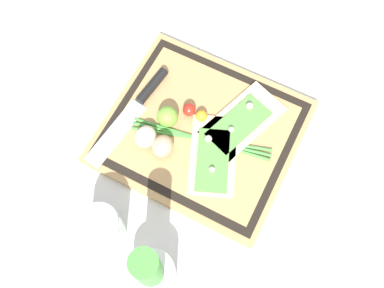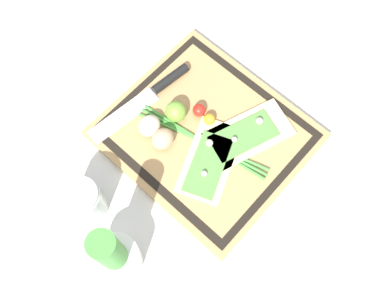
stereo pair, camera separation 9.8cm
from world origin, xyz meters
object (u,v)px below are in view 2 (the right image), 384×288
lime (176,112)px  cherry_tomato_red (199,110)px  pizza_slice_far (209,161)px  egg_pink (149,126)px  herb_pot (114,256)px  knife (156,90)px  egg_brown (163,139)px  cherry_tomato_yellow (209,119)px  pizza_slice_near (248,134)px  sauce_jar (85,202)px

lime → cherry_tomato_red: 0.05m
pizza_slice_far → egg_pink: 0.15m
egg_pink → cherry_tomato_red: (-0.05, -0.11, -0.01)m
pizza_slice_far → herb_pot: size_ratio=0.96×
cherry_tomato_red → lime: bearing=51.1°
knife → herb_pot: 0.39m
egg_brown → lime: size_ratio=1.08×
knife → egg_pink: 0.10m
cherry_tomato_red → herb_pot: size_ratio=0.14×
pizza_slice_far → lime: lime is taller
lime → cherry_tomato_red: lime is taller
egg_brown → cherry_tomato_yellow: bearing=-110.8°
pizza_slice_far → pizza_slice_near: bearing=-101.6°
pizza_slice_far → cherry_tomato_yellow: bearing=-48.4°
pizza_slice_near → sauce_jar: (0.15, 0.35, 0.02)m
egg_pink → sauce_jar: bearing=96.3°
cherry_tomato_red → cherry_tomato_yellow: 0.03m
knife → cherry_tomato_yellow: size_ratio=10.42×
knife → cherry_tomato_red: cherry_tomato_red is taller
pizza_slice_near → egg_pink: size_ratio=4.11×
pizza_slice_near → herb_pot: 0.39m
egg_brown → egg_pink: (0.04, -0.00, 0.00)m
lime → cherry_tomato_red: size_ratio=1.61×
pizza_slice_near → cherry_tomato_red: (0.12, 0.03, 0.01)m
pizza_slice_near → egg_pink: 0.22m
pizza_slice_near → sauce_jar: sauce_jar is taller
pizza_slice_far → knife: pizza_slice_far is taller
pizza_slice_near → cherry_tomato_yellow: (0.09, 0.03, 0.01)m
pizza_slice_far → egg_pink: size_ratio=4.07×
pizza_slice_near → herb_pot: (0.02, 0.39, 0.05)m
egg_pink → cherry_tomato_red: 0.12m
herb_pot → sauce_jar: 0.14m
pizza_slice_near → cherry_tomato_yellow: cherry_tomato_yellow is taller
pizza_slice_far → egg_brown: egg_brown is taller
egg_pink → lime: bearing=-106.9°
pizza_slice_far → sauce_jar: size_ratio=1.97×
pizza_slice_far → sauce_jar: 0.28m
egg_pink → herb_pot: bearing=121.8°
pizza_slice_near → lime: size_ratio=4.44×
egg_brown → cherry_tomato_red: 0.11m
knife → sauce_jar: (-0.08, 0.29, 0.02)m
pizza_slice_near → pizza_slice_far: (0.02, 0.11, 0.00)m
cherry_tomato_red → sauce_jar: bearing=84.8°
pizza_slice_near → pizza_slice_far: bearing=78.4°
lime → egg_brown: bearing=109.4°
sauce_jar → cherry_tomato_yellow: bearing=-100.7°
sauce_jar → pizza_slice_near: bearing=-112.5°
pizza_slice_far → cherry_tomato_yellow: 0.10m
knife → egg_pink: size_ratio=5.39×
pizza_slice_far → lime: (0.13, -0.03, 0.02)m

